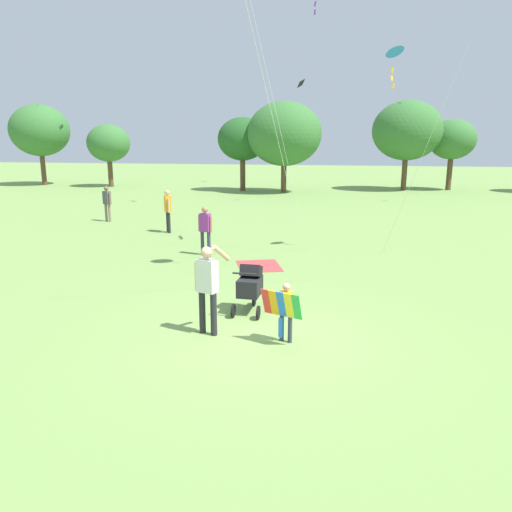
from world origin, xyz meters
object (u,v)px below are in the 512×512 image
(stroller, at_px, (250,284))
(kite_green_novelty, at_px, (395,56))
(person_red_shirt, at_px, (205,227))
(person_sitting_far, at_px, (168,208))
(child_with_butterfly_kite, at_px, (285,307))
(person_couple_left, at_px, (107,201))
(person_adult_flyer, at_px, (207,282))
(picnic_blanket, at_px, (259,266))

(stroller, height_order, kite_green_novelty, kite_green_novelty)
(person_red_shirt, height_order, person_sitting_far, person_sitting_far)
(child_with_butterfly_kite, height_order, stroller, child_with_butterfly_kite)
(stroller, relative_size, person_couple_left, 0.71)
(person_adult_flyer, relative_size, person_red_shirt, 1.14)
(person_couple_left, height_order, picnic_blanket, person_couple_left)
(person_adult_flyer, xyz_separation_m, stroller, (0.54, 1.32, -0.40))
(kite_green_novelty, bearing_deg, person_sitting_far, 164.24)
(child_with_butterfly_kite, xyz_separation_m, stroller, (-0.91, 1.45, -0.05))
(child_with_butterfly_kite, distance_m, person_adult_flyer, 1.50)
(child_with_butterfly_kite, relative_size, picnic_blanket, 0.79)
(picnic_blanket, bearing_deg, person_adult_flyer, -90.80)
(child_with_butterfly_kite, distance_m, person_sitting_far, 11.28)
(child_with_butterfly_kite, xyz_separation_m, person_sitting_far, (-5.72, 9.72, 0.31))
(child_with_butterfly_kite, xyz_separation_m, person_red_shirt, (-3.25, 6.29, 0.24))
(person_couple_left, bearing_deg, stroller, -50.99)
(stroller, distance_m, picnic_blanket, 3.85)
(person_sitting_far, bearing_deg, child_with_butterfly_kite, -59.52)
(person_couple_left, relative_size, picnic_blanket, 1.11)
(kite_green_novelty, xyz_separation_m, person_red_shirt, (-5.47, -1.19, -4.98))
(person_adult_flyer, bearing_deg, stroller, 67.78)
(picnic_blanket, bearing_deg, person_sitting_far, 134.03)
(person_red_shirt, relative_size, person_sitting_far, 0.93)
(stroller, xyz_separation_m, picnic_blanket, (-0.47, 3.77, -0.60))
(person_couple_left, bearing_deg, person_red_shirt, -42.30)
(person_red_shirt, bearing_deg, child_with_butterfly_kite, -62.65)
(child_with_butterfly_kite, height_order, person_couple_left, person_couple_left)
(person_sitting_far, bearing_deg, person_adult_flyer, -65.97)
(kite_green_novelty, relative_size, person_sitting_far, 3.74)
(person_red_shirt, xyz_separation_m, person_couple_left, (-5.99, 5.45, 0.01))
(person_red_shirt, xyz_separation_m, person_sitting_far, (-2.47, 3.43, 0.07))
(child_with_butterfly_kite, height_order, person_sitting_far, person_sitting_far)
(person_sitting_far, bearing_deg, stroller, -59.81)
(person_red_shirt, distance_m, picnic_blanket, 2.33)
(person_couple_left, bearing_deg, picnic_blanket, -39.63)
(person_couple_left, xyz_separation_m, picnic_blanket, (7.86, -6.51, -0.90))
(person_red_shirt, xyz_separation_m, picnic_blanket, (1.87, -1.06, -0.89))
(person_red_shirt, height_order, person_couple_left, person_couple_left)
(person_adult_flyer, bearing_deg, person_sitting_far, 114.03)
(child_with_butterfly_kite, bearing_deg, picnic_blanket, 104.77)
(person_red_shirt, relative_size, picnic_blanket, 1.09)
(person_red_shirt, bearing_deg, person_sitting_far, 125.74)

